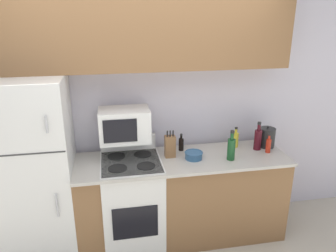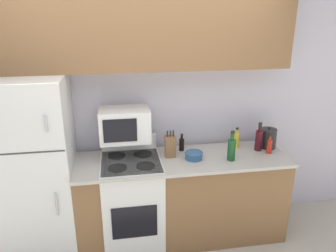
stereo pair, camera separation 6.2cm
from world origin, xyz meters
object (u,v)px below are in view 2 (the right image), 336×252
object	(u,v)px
refrigerator	(35,170)
bottle_wine_red	(259,140)
microwave	(125,125)
bowl	(194,155)
bottle_wine_green	(232,149)
knife_block	(170,146)
kettle	(268,138)
bottle_cooking_spray	(236,140)
bottle_soy_sauce	(182,144)
stove	(132,201)
bottle_hot_sauce	(269,146)

from	to	relation	value
refrigerator	bottle_wine_red	size ratio (longest dim) A/B	5.86
microwave	bowl	distance (m)	0.73
microwave	bottle_wine_green	size ratio (longest dim) A/B	1.61
knife_block	bottle_wine_green	size ratio (longest dim) A/B	0.92
knife_block	kettle	world-z (taller)	knife_block
bottle_cooking_spray	bottle_soy_sauce	bearing A→B (deg)	178.25
stove	bowl	world-z (taller)	stove
bottle_wine_green	bottle_soy_sauce	distance (m)	0.53
stove	bottle_cooking_spray	size ratio (longest dim) A/B	4.91
stove	kettle	xyz separation A→B (m)	(1.45, 0.12, 0.54)
knife_block	kettle	xyz separation A→B (m)	(1.06, 0.06, -0.01)
bowl	bottle_wine_green	size ratio (longest dim) A/B	0.60
microwave	bottle_cooking_spray	bearing A→B (deg)	1.71
bottle_cooking_spray	bottle_soy_sauce	world-z (taller)	bottle_cooking_spray
bottle_wine_red	kettle	world-z (taller)	bottle_wine_red
stove	microwave	bearing A→B (deg)	106.03
bowl	bottle_cooking_spray	world-z (taller)	bottle_cooking_spray
refrigerator	bottle_cooking_spray	xyz separation A→B (m)	(2.01, 0.14, 0.12)
bowl	bottle_wine_red	xyz separation A→B (m)	(0.71, 0.10, 0.08)
bowl	bottle_wine_green	bearing A→B (deg)	-13.44
kettle	microwave	bearing A→B (deg)	179.41
bowl	bottle_hot_sauce	size ratio (longest dim) A/B	0.90
kettle	bottle_wine_red	bearing A→B (deg)	-156.78
kettle	bowl	bearing A→B (deg)	-169.49
knife_block	bottle_cooking_spray	world-z (taller)	knife_block
bottle_wine_red	bottle_soy_sauce	bearing A→B (deg)	171.08
microwave	bottle_hot_sauce	xyz separation A→B (m)	(1.44, -0.16, -0.25)
stove	refrigerator	bearing A→B (deg)	177.90
stove	bottle_cooking_spray	world-z (taller)	bottle_cooking_spray
refrigerator	bottle_cooking_spray	world-z (taller)	refrigerator
stove	bottle_wine_green	world-z (taller)	bottle_wine_green
microwave	kettle	bearing A→B (deg)	-0.59
stove	bottle_wine_red	distance (m)	1.43
stove	bowl	xyz separation A→B (m)	(0.61, -0.04, 0.47)
stove	kettle	world-z (taller)	kettle
bottle_hot_sauce	refrigerator	bearing A→B (deg)	178.46
refrigerator	stove	distance (m)	0.98
refrigerator	knife_block	xyz separation A→B (m)	(1.28, 0.02, 0.14)
stove	bottle_soy_sauce	size ratio (longest dim) A/B	6.00
bottle_wine_green	bottle_soy_sauce	size ratio (longest dim) A/B	1.67
refrigerator	bottle_hot_sauce	world-z (taller)	refrigerator
bowl	bottle_soy_sauce	xyz separation A→B (m)	(-0.08, 0.22, 0.03)
refrigerator	bottle_hot_sauce	size ratio (longest dim) A/B	8.79
microwave	bottle_cooking_spray	distance (m)	1.19
knife_block	stove	bearing A→B (deg)	-172.11
bowl	bottle_soy_sauce	distance (m)	0.24
bottle_cooking_spray	bottle_soy_sauce	xyz separation A→B (m)	(-0.59, 0.02, -0.02)
bottle_wine_green	bottle_wine_red	world-z (taller)	same
bowl	kettle	bearing A→B (deg)	10.51
bottle_wine_green	bottle_soy_sauce	bearing A→B (deg)	144.13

